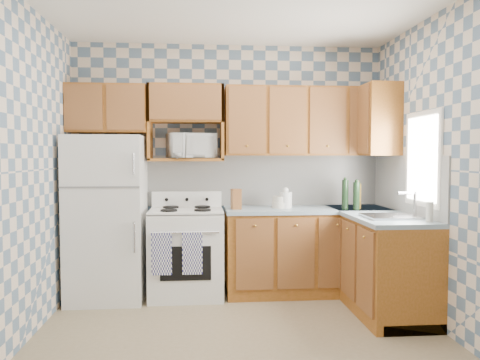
% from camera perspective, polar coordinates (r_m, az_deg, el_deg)
% --- Properties ---
extents(floor, '(3.40, 3.40, 0.00)m').
position_cam_1_polar(floor, '(3.92, 0.22, -19.16)').
color(floor, olive).
rests_on(floor, ground).
extents(back_wall, '(3.40, 0.02, 2.70)m').
position_cam_1_polar(back_wall, '(5.23, -1.34, 1.58)').
color(back_wall, slate).
rests_on(back_wall, ground).
extents(right_wall, '(0.02, 3.20, 2.70)m').
position_cam_1_polar(right_wall, '(4.15, 24.31, 0.94)').
color(right_wall, slate).
rests_on(right_wall, ground).
extents(backsplash_back, '(2.60, 0.02, 0.56)m').
position_cam_1_polar(backsplash_back, '(5.27, 3.01, -0.05)').
color(backsplash_back, white).
rests_on(backsplash_back, back_wall).
extents(backsplash_right, '(0.02, 1.60, 0.56)m').
position_cam_1_polar(backsplash_right, '(4.87, 19.57, -0.47)').
color(backsplash_right, white).
rests_on(backsplash_right, right_wall).
extents(refrigerator, '(0.75, 0.70, 1.68)m').
position_cam_1_polar(refrigerator, '(5.00, -15.86, -4.46)').
color(refrigerator, silver).
rests_on(refrigerator, floor).
extents(stove_body, '(0.76, 0.65, 0.90)m').
position_cam_1_polar(stove_body, '(5.00, -6.54, -8.90)').
color(stove_body, silver).
rests_on(stove_body, floor).
extents(cooktop, '(0.76, 0.65, 0.02)m').
position_cam_1_polar(cooktop, '(4.93, -6.57, -3.72)').
color(cooktop, silver).
rests_on(cooktop, stove_body).
extents(backguard, '(0.76, 0.08, 0.17)m').
position_cam_1_polar(backguard, '(5.19, -6.49, -2.32)').
color(backguard, silver).
rests_on(backguard, cooktop).
extents(dish_towel_left, '(0.20, 0.02, 0.41)m').
position_cam_1_polar(dish_towel_left, '(4.66, -9.54, -8.88)').
color(dish_towel_left, navy).
rests_on(dish_towel_left, stove_body).
extents(dish_towel_right, '(0.20, 0.02, 0.41)m').
position_cam_1_polar(dish_towel_right, '(4.65, -5.83, -8.89)').
color(dish_towel_right, navy).
rests_on(dish_towel_right, stove_body).
extents(base_cabinets_back, '(1.75, 0.60, 0.88)m').
position_cam_1_polar(base_cabinets_back, '(5.16, 8.17, -8.66)').
color(base_cabinets_back, brown).
rests_on(base_cabinets_back, floor).
extents(base_cabinets_right, '(0.60, 1.60, 0.88)m').
position_cam_1_polar(base_cabinets_right, '(4.86, 16.25, -9.48)').
color(base_cabinets_right, brown).
rests_on(base_cabinets_right, floor).
extents(countertop_back, '(1.77, 0.63, 0.04)m').
position_cam_1_polar(countertop_back, '(5.08, 8.23, -3.58)').
color(countertop_back, gray).
rests_on(countertop_back, base_cabinets_back).
extents(countertop_right, '(0.63, 1.60, 0.04)m').
position_cam_1_polar(countertop_right, '(4.78, 16.28, -4.09)').
color(countertop_right, gray).
rests_on(countertop_right, base_cabinets_right).
extents(upper_cabinets_back, '(1.75, 0.33, 0.74)m').
position_cam_1_polar(upper_cabinets_back, '(5.20, 7.95, 7.06)').
color(upper_cabinets_back, brown).
rests_on(upper_cabinets_back, back_wall).
extents(upper_cabinets_fridge, '(0.82, 0.33, 0.50)m').
position_cam_1_polar(upper_cabinets_fridge, '(5.17, -15.82, 8.33)').
color(upper_cabinets_fridge, brown).
rests_on(upper_cabinets_fridge, back_wall).
extents(upper_cabinets_right, '(0.33, 0.70, 0.74)m').
position_cam_1_polar(upper_cabinets_right, '(5.23, 16.08, 6.95)').
color(upper_cabinets_right, brown).
rests_on(upper_cabinets_right, right_wall).
extents(microwave_shelf, '(0.80, 0.33, 0.03)m').
position_cam_1_polar(microwave_shelf, '(5.06, -6.56, 2.47)').
color(microwave_shelf, brown).
rests_on(microwave_shelf, back_wall).
extents(microwave, '(0.56, 0.45, 0.27)m').
position_cam_1_polar(microwave, '(5.05, -5.95, 4.16)').
color(microwave, silver).
rests_on(microwave, microwave_shelf).
extents(sink, '(0.48, 0.40, 0.03)m').
position_cam_1_polar(sink, '(4.45, 17.97, -4.30)').
color(sink, '#B7B7BC').
rests_on(sink, countertop_right).
extents(window, '(0.02, 0.66, 0.86)m').
position_cam_1_polar(window, '(4.54, 21.40, 2.42)').
color(window, white).
rests_on(window, right_wall).
extents(bottle_0, '(0.07, 0.07, 0.31)m').
position_cam_1_polar(bottle_0, '(4.98, 12.69, -1.75)').
color(bottle_0, black).
rests_on(bottle_0, countertop_back).
extents(bottle_1, '(0.07, 0.07, 0.29)m').
position_cam_1_polar(bottle_1, '(4.95, 14.00, -1.91)').
color(bottle_1, black).
rests_on(bottle_1, countertop_back).
extents(bottle_2, '(0.07, 0.07, 0.27)m').
position_cam_1_polar(bottle_2, '(5.06, 14.17, -1.92)').
color(bottle_2, brown).
rests_on(bottle_2, countertop_back).
extents(knife_block, '(0.11, 0.11, 0.21)m').
position_cam_1_polar(knife_block, '(4.88, -0.48, -2.34)').
color(knife_block, brown).
rests_on(knife_block, countertop_back).
extents(electric_kettle, '(0.13, 0.13, 0.17)m').
position_cam_1_polar(electric_kettle, '(5.01, 5.59, -2.45)').
color(electric_kettle, silver).
rests_on(electric_kettle, countertop_back).
extents(food_containers, '(0.19, 0.19, 0.12)m').
position_cam_1_polar(food_containers, '(5.03, 4.92, -2.69)').
color(food_containers, beige).
rests_on(food_containers, countertop_back).
extents(soap_bottle, '(0.06, 0.06, 0.17)m').
position_cam_1_polar(soap_bottle, '(4.26, 22.11, -3.63)').
color(soap_bottle, beige).
rests_on(soap_bottle, countertop_right).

